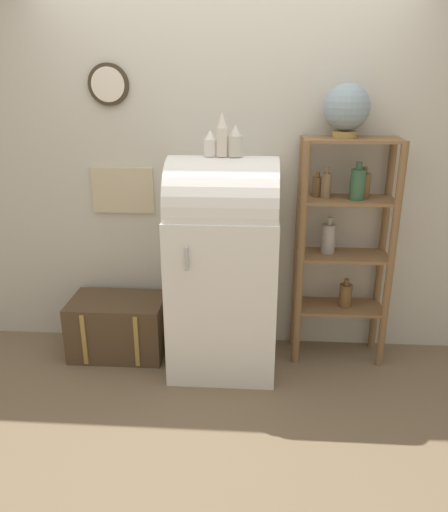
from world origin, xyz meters
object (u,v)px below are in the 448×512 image
object	(u,v)px
refrigerator	(223,262)
suitcase_trunk	(118,326)
vase_right	(235,142)
vase_center	(222,136)
vase_left	(210,144)
globe	(347,108)

from	to	relation	value
refrigerator	suitcase_trunk	xyz separation A→B (m)	(-0.77, 0.08, -0.55)
vase_right	vase_center	bearing A→B (deg)	-177.50
vase_left	vase_center	xyz separation A→B (m)	(0.07, -0.00, 0.05)
refrigerator	vase_left	bearing A→B (deg)	-173.75
refrigerator	vase_left	size ratio (longest dim) A/B	9.16
refrigerator	suitcase_trunk	distance (m)	0.95
suitcase_trunk	vase_right	xyz separation A→B (m)	(0.85, -0.09, 1.35)
refrigerator	vase_center	xyz separation A→B (m)	(-0.01, -0.01, 0.83)
globe	vase_right	xyz separation A→B (m)	(-0.69, -0.20, -0.19)
vase_left	globe	bearing A→B (deg)	13.26
vase_left	refrigerator	bearing A→B (deg)	6.25
globe	vase_right	size ratio (longest dim) A/B	1.72
globe	vase_center	xyz separation A→B (m)	(-0.77, -0.20, -0.15)
globe	vase_left	xyz separation A→B (m)	(-0.84, -0.20, -0.20)
suitcase_trunk	vase_center	bearing A→B (deg)	-6.97
vase_center	vase_left	bearing A→B (deg)	176.36
refrigerator	globe	size ratio (longest dim) A/B	4.43
refrigerator	suitcase_trunk	world-z (taller)	refrigerator
vase_center	vase_right	size ratio (longest dim) A/B	1.39
vase_center	vase_right	world-z (taller)	vase_center
globe	vase_center	bearing A→B (deg)	-165.20
vase_left	vase_center	world-z (taller)	vase_center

